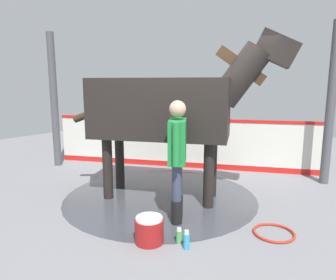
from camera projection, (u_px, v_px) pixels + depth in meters
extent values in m
cube|color=gray|center=(182.00, 202.00, 4.98)|extent=(16.00, 16.00, 0.02)
cylinder|color=#42444C|center=(161.00, 196.00, 5.17)|extent=(3.15, 3.15, 0.00)
cube|color=silver|center=(183.00, 144.00, 6.92)|extent=(5.42, 2.46, 1.04)
cube|color=red|center=(183.00, 120.00, 6.82)|extent=(5.43, 2.48, 0.06)
cube|color=red|center=(182.00, 164.00, 7.01)|extent=(5.42, 2.46, 0.12)
cylinder|color=#4C4C51|center=(331.00, 105.00, 5.62)|extent=(0.16, 0.16, 2.95)
cylinder|color=#4C4C51|center=(54.00, 101.00, 6.91)|extent=(0.16, 0.16, 2.95)
cube|color=black|center=(160.00, 108.00, 4.91)|extent=(2.34, 1.72, 0.93)
cylinder|color=black|center=(212.00, 166.00, 5.14)|extent=(0.16, 0.16, 1.01)
cylinder|color=black|center=(209.00, 175.00, 4.65)|extent=(0.16, 0.16, 1.01)
cylinder|color=black|center=(120.00, 161.00, 5.52)|extent=(0.16, 0.16, 1.01)
cylinder|color=black|center=(108.00, 168.00, 5.03)|extent=(0.16, 0.16, 1.01)
cylinder|color=black|center=(241.00, 75.00, 4.54)|extent=(0.95, 0.73, 0.96)
cube|color=#382819|center=(241.00, 65.00, 4.52)|extent=(0.71, 0.36, 0.59)
cube|color=black|center=(276.00, 49.00, 4.37)|extent=(0.71, 0.52, 0.56)
cylinder|color=#382819|center=(92.00, 113.00, 5.20)|extent=(0.69, 0.39, 0.35)
cylinder|color=black|center=(177.00, 212.00, 4.16)|extent=(0.15, 0.15, 0.33)
cylinder|color=#383D51|center=(177.00, 183.00, 4.08)|extent=(0.13, 0.13, 0.49)
cylinder|color=black|center=(177.00, 206.00, 4.37)|extent=(0.15, 0.15, 0.33)
cylinder|color=#383D51|center=(178.00, 178.00, 4.29)|extent=(0.13, 0.13, 0.49)
cube|color=#1E7F38|center=(177.00, 141.00, 4.09)|extent=(0.44, 0.52, 0.58)
cylinder|color=#1E7F38|center=(176.00, 145.00, 3.81)|extent=(0.09, 0.09, 0.55)
cylinder|color=#1E7F38|center=(179.00, 137.00, 4.37)|extent=(0.09, 0.09, 0.55)
sphere|color=tan|center=(178.00, 109.00, 4.02)|extent=(0.22, 0.22, 0.22)
cylinder|color=maroon|center=(149.00, 231.00, 3.66)|extent=(0.34, 0.34, 0.29)
cylinder|color=white|center=(149.00, 218.00, 3.63)|extent=(0.31, 0.31, 0.03)
cylinder|color=#3399CC|center=(187.00, 241.00, 3.52)|extent=(0.07, 0.07, 0.19)
cylinder|color=white|center=(187.00, 232.00, 3.50)|extent=(0.05, 0.05, 0.04)
cylinder|color=#4CA559|center=(179.00, 236.00, 3.67)|extent=(0.07, 0.07, 0.15)
cylinder|color=white|center=(179.00, 229.00, 3.65)|extent=(0.05, 0.05, 0.03)
torus|color=#B72D1E|center=(274.00, 233.00, 3.88)|extent=(0.52, 0.52, 0.03)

